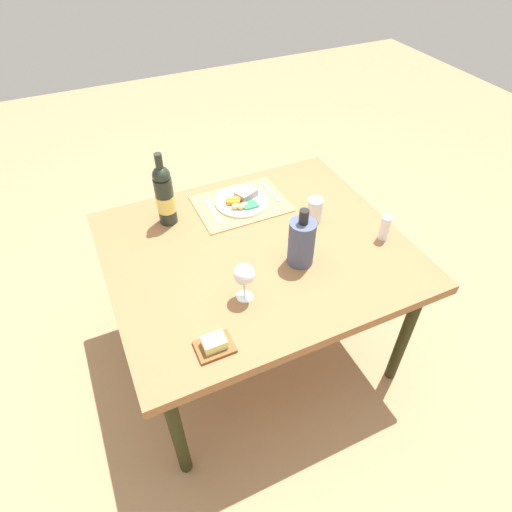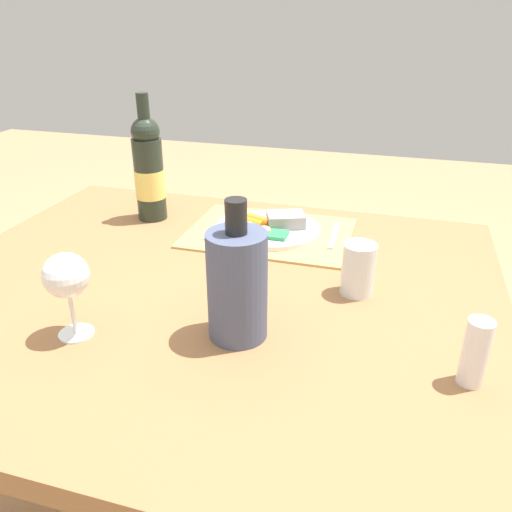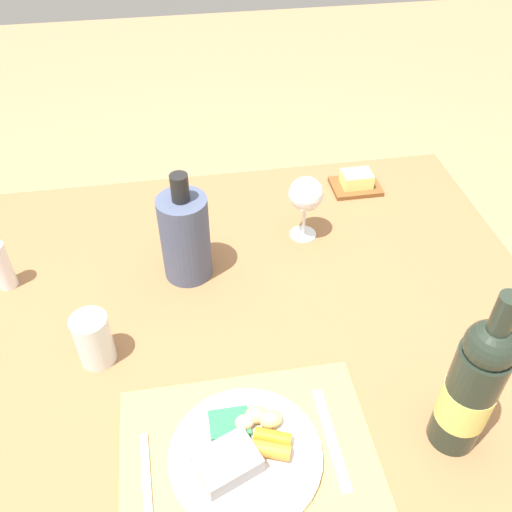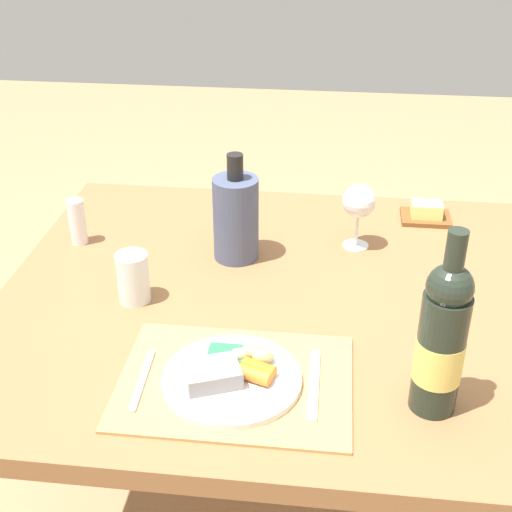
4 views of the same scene
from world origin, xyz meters
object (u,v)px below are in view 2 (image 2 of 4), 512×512
(dining_table, at_px, (206,309))
(salt_shaker, at_px, (475,352))
(wine_bottle, at_px, (149,170))
(knife, at_px, (218,226))
(dinner_plate, at_px, (272,227))
(water_tumbler, at_px, (358,272))
(wine_glass, at_px, (66,278))
(cooler_bottle, at_px, (237,284))
(fork, at_px, (334,235))

(dining_table, relative_size, salt_shaker, 10.82)
(wine_bottle, bearing_deg, knife, 173.59)
(wine_bottle, relative_size, salt_shaker, 2.98)
(dinner_plate, xyz_separation_m, water_tumbler, (-0.25, 0.26, 0.03))
(dinner_plate, bearing_deg, wine_glass, 67.57)
(salt_shaker, distance_m, water_tumbler, 0.32)
(knife, bearing_deg, cooler_bottle, 113.83)
(wine_glass, xyz_separation_m, salt_shaker, (-0.69, -0.06, -0.06))
(fork, xyz_separation_m, salt_shaker, (-0.30, 0.51, 0.05))
(wine_bottle, height_order, water_tumbler, wine_bottle)
(dining_table, xyz_separation_m, knife, (0.08, -0.31, 0.07))
(dinner_plate, distance_m, wine_bottle, 0.38)
(water_tumbler, bearing_deg, cooler_bottle, 48.21)
(dinner_plate, bearing_deg, fork, -173.47)
(dining_table, bearing_deg, wine_bottle, -48.75)
(fork, xyz_separation_m, wine_glass, (0.39, 0.58, 0.11))
(fork, bearing_deg, wine_bottle, -2.01)
(knife, distance_m, water_tumbler, 0.47)
(dinner_plate, xyz_separation_m, salt_shaker, (-0.46, 0.50, 0.04))
(dinner_plate, height_order, salt_shaker, salt_shaker)
(dining_table, distance_m, wine_glass, 0.34)
(dining_table, bearing_deg, cooler_bottle, 129.12)
(salt_shaker, bearing_deg, wine_bottle, -32.02)
(dinner_plate, relative_size, fork, 1.49)
(wine_glass, height_order, cooler_bottle, cooler_bottle)
(cooler_bottle, bearing_deg, salt_shaker, 176.57)
(knife, bearing_deg, dining_table, 104.49)
(dining_table, xyz_separation_m, wine_bottle, (0.29, -0.33, 0.20))
(dining_table, distance_m, cooler_bottle, 0.26)
(dinner_plate, height_order, knife, dinner_plate)
(dining_table, distance_m, dinner_plate, 0.33)
(dinner_plate, bearing_deg, salt_shaker, 132.79)
(fork, distance_m, wine_bottle, 0.54)
(wine_bottle, bearing_deg, dining_table, 131.25)
(fork, relative_size, cooler_bottle, 0.66)
(wine_glass, bearing_deg, wine_bottle, -77.22)
(salt_shaker, bearing_deg, dining_table, -18.88)
(wine_glass, relative_size, salt_shaker, 1.41)
(wine_bottle, relative_size, cooler_bottle, 1.32)
(fork, height_order, wine_bottle, wine_bottle)
(dinner_plate, height_order, cooler_bottle, cooler_bottle)
(fork, bearing_deg, water_tumbler, 105.62)
(dinner_plate, bearing_deg, cooler_bottle, 96.99)
(wine_bottle, distance_m, water_tumbler, 0.68)
(knife, xyz_separation_m, cooler_bottle, (-0.21, 0.46, 0.10))
(wine_bottle, distance_m, wine_glass, 0.59)
(dinner_plate, distance_m, wine_glass, 0.61)
(dining_table, relative_size, cooler_bottle, 4.79)
(dining_table, relative_size, knife, 6.47)
(wine_bottle, bearing_deg, fork, -179.77)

